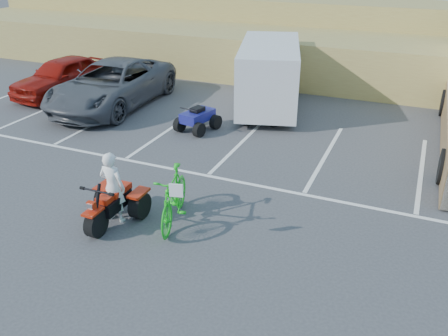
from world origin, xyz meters
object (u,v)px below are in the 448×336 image
at_px(cargo_trailer, 269,74).
at_px(red_car, 63,76).
at_px(grey_pickup, 112,84).
at_px(quad_atv_blue, 198,130).
at_px(quad_atv_green, 260,120).
at_px(rider, 113,187).
at_px(green_dirt_bike, 174,197).
at_px(red_trike_atv, 113,223).

bearing_deg(cargo_trailer, red_car, 174.88).
xyz_separation_m(grey_pickup, quad_atv_blue, (4.18, -1.08, -0.85)).
xyz_separation_m(red_car, cargo_trailer, (8.41, 1.64, 0.54)).
relative_size(cargo_trailer, quad_atv_green, 3.56).
height_order(rider, green_dirt_bike, rider).
bearing_deg(red_car, red_trike_atv, -37.40).
relative_size(red_car, quad_atv_green, 2.89).
xyz_separation_m(quad_atv_blue, quad_atv_green, (1.64, 1.73, 0.00)).
relative_size(rider, quad_atv_blue, 1.23).
bearing_deg(red_car, quad_atv_green, 8.29).
height_order(red_trike_atv, grey_pickup, grey_pickup).
height_order(grey_pickup, quad_atv_blue, grey_pickup).
relative_size(green_dirt_bike, red_car, 0.47).
xyz_separation_m(red_trike_atv, grey_pickup, (-4.96, 7.14, 0.85)).
distance_m(red_trike_atv, quad_atv_green, 7.84).
distance_m(green_dirt_bike, grey_pickup, 9.03).
bearing_deg(grey_pickup, red_trike_atv, -57.61).
bearing_deg(cargo_trailer, red_trike_atv, -110.20).
bearing_deg(green_dirt_bike, quad_atv_blue, 96.30).
relative_size(rider, red_car, 0.37).
height_order(red_trike_atv, red_car, red_car).
relative_size(red_car, cargo_trailer, 0.81).
bearing_deg(cargo_trailer, quad_atv_blue, -130.45).
xyz_separation_m(green_dirt_bike, quad_atv_blue, (-2.07, 5.45, -0.64)).
bearing_deg(red_car, grey_pickup, -2.46).
distance_m(cargo_trailer, quad_atv_green, 1.98).
bearing_deg(quad_atv_blue, quad_atv_green, 58.82).
bearing_deg(rider, cargo_trailer, -95.03).
distance_m(green_dirt_bike, quad_atv_green, 7.21).
height_order(grey_pickup, quad_atv_green, grey_pickup).
bearing_deg(rider, grey_pickup, -55.56).
bearing_deg(cargo_trailer, green_dirt_bike, -101.93).
distance_m(grey_pickup, quad_atv_blue, 4.40).
bearing_deg(red_trike_atv, grey_pickup, 123.88).
bearing_deg(red_trike_atv, rider, 90.00).
relative_size(cargo_trailer, quad_atv_blue, 4.04).
bearing_deg(green_dirt_bike, quad_atv_green, 78.89).
distance_m(red_trike_atv, quad_atv_blue, 6.12).
xyz_separation_m(red_trike_atv, rider, (-0.00, 0.15, 0.85)).
relative_size(green_dirt_bike, grey_pickup, 0.35).
distance_m(rider, green_dirt_bike, 1.39).
bearing_deg(quad_atv_blue, red_car, 179.90).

